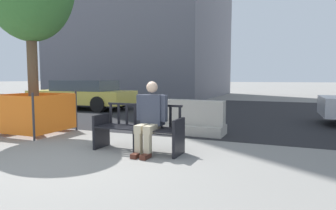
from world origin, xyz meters
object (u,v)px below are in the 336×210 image
Objects in this scene: construction_fence at (34,112)px; car_taxi_near at (83,94)px; street_bench at (138,130)px; jersey_barrier_centre at (184,120)px; seated_person at (150,116)px.

car_taxi_near reaches higher than construction_fence.
street_bench is 0.84× the size of jersey_barrier_centre.
construction_fence reaches higher than jersey_barrier_centre.
seated_person reaches higher than car_taxi_near.
jersey_barrier_centre is at bearing 84.15° from street_bench.
street_bench reaches higher than jersey_barrier_centre.
seated_person is 0.65× the size of jersey_barrier_centre.
street_bench is 3.36m from construction_fence.
street_bench is 1.29× the size of seated_person.
construction_fence reaches higher than street_bench.
construction_fence is at bearing 168.27° from street_bench.
seated_person is at bearing -12.33° from street_bench.
car_taxi_near is at bearing 135.99° from seated_person.
construction_fence is at bearing -63.42° from car_taxi_near.
seated_person is at bearing -88.16° from jersey_barrier_centre.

